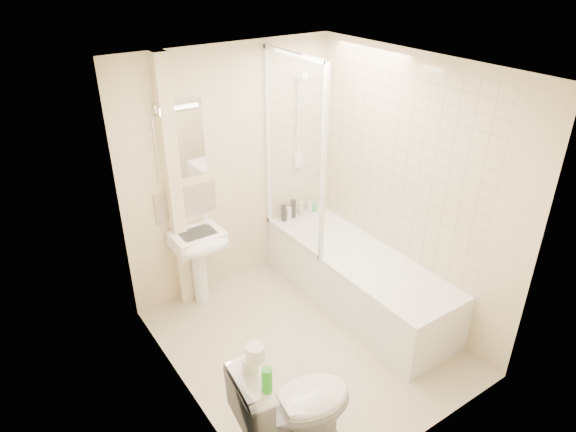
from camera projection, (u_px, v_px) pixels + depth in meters
floor at (307, 342)px, 4.57m from camera, size 2.50×2.50×0.00m
wall_back at (232, 172)px, 4.91m from camera, size 2.20×0.02×2.40m
wall_left at (178, 269)px, 3.45m from camera, size 0.02×2.50×2.40m
wall_right at (409, 191)px, 4.55m from camera, size 0.02×2.50×2.40m
ceiling at (313, 68)px, 3.44m from camera, size 2.20×2.50×0.02m
tile_back at (297, 136)px, 5.17m from camera, size 0.70×0.01×1.75m
tile_right at (394, 160)px, 4.59m from camera, size 0.01×2.10×1.75m
pipe_boxing at (174, 190)px, 4.56m from camera, size 0.12×0.12×2.40m
splashback at (186, 202)px, 4.74m from camera, size 0.60×0.02×0.30m
mirror at (180, 145)px, 4.48m from camera, size 0.46×0.01×0.60m
strip_light at (177, 104)px, 4.29m from camera, size 0.42×0.07×0.07m
bathtub at (358, 277)px, 4.95m from camera, size 0.70×2.10×0.55m
shower_screen at (293, 153)px, 4.67m from camera, size 0.04×0.92×1.80m
shower_fixture at (299, 125)px, 5.08m from camera, size 0.10×0.16×0.99m
pedestal_sink at (200, 249)px, 4.76m from camera, size 0.47×0.45×0.90m
bottle_black_a at (284, 213)px, 5.38m from camera, size 0.06×0.06×0.18m
bottle_white_a at (289, 213)px, 5.42m from camera, size 0.06×0.06×0.13m
bottle_black_b at (293, 209)px, 5.43m from camera, size 0.06×0.06×0.21m
bottle_cream at (301, 209)px, 5.50m from camera, size 0.06×0.06×0.15m
bottle_white_b at (309, 207)px, 5.56m from camera, size 0.06×0.06×0.12m
bottle_green at (314, 207)px, 5.60m from camera, size 0.07×0.07×0.09m
toilet at (294, 407)px, 3.41m from camera, size 0.66×0.92×0.82m
toilet_roll_lower at (250, 364)px, 3.14m from camera, size 0.11×0.11×0.09m
toilet_roll_upper at (255, 352)px, 3.09m from camera, size 0.12×0.12×0.10m
green_bottle at (267, 380)px, 2.97m from camera, size 0.06×0.06×0.17m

